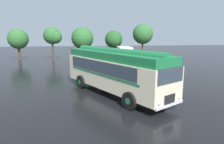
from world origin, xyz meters
name	(u,v)px	position (x,y,z in m)	size (l,w,h in m)	color
ground_plane	(120,93)	(0.00, 0.00, 0.00)	(120.00, 120.00, 0.00)	black
vintage_bus	(115,69)	(-0.48, -0.16, 1.89)	(7.15, 9.96, 3.49)	beige
car_near_left	(91,59)	(-1.93, 14.46, 0.85)	(2.04, 4.24, 1.66)	#144C28
car_mid_left	(108,58)	(0.65, 14.87, 0.85)	(2.04, 4.24, 1.66)	#4C5156
box_van	(125,55)	(3.32, 15.25, 1.36)	(2.43, 5.81, 2.50)	silver
tree_far_left	(17,39)	(-13.96, 20.92, 3.69)	(3.36, 3.36, 5.31)	#4C3823
tree_left_of_centre	(53,36)	(-8.02, 20.28, 4.09)	(3.09, 2.85, 5.60)	#4C3823
tree_centre	(82,38)	(-3.18, 21.18, 3.80)	(3.84, 3.84, 5.65)	#4C3823
tree_right_of_centre	(114,39)	(2.31, 20.45, 3.54)	(3.07, 3.07, 5.05)	#4C3823
tree_far_right	(142,34)	(7.68, 21.26, 4.51)	(3.67, 3.67, 6.27)	#4C3823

